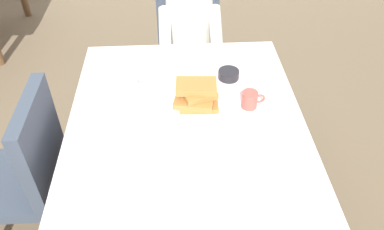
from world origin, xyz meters
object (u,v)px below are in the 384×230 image
at_px(spoon_near_edge, 205,159).
at_px(breakfast_stack, 197,95).
at_px(knife_right_of_plate, 235,109).
at_px(chair_left_side, 27,168).
at_px(syrup_pitcher, 135,83).
at_px(bowl_butter, 229,74).
at_px(fork_left_of_plate, 156,112).
at_px(dining_table_main, 187,144).
at_px(plate_breakfast, 196,107).
at_px(diner_person, 190,33).
at_px(chair_diner, 189,39).
at_px(cup_coffee, 250,100).

bearing_deg(spoon_near_edge, breakfast_stack, 102.82).
bearing_deg(knife_right_of_plate, spoon_near_edge, 148.29).
relative_size(chair_left_side, syrup_pitcher, 11.63).
height_order(bowl_butter, syrup_pitcher, syrup_pitcher).
bearing_deg(spoon_near_edge, fork_left_of_plate, 134.29).
relative_size(dining_table_main, chair_left_side, 1.64).
bearing_deg(plate_breakfast, dining_table_main, -107.73).
xyz_separation_m(breakfast_stack, spoon_near_edge, (0.01, -0.34, -0.07)).
bearing_deg(knife_right_of_plate, fork_left_of_plate, 87.51).
xyz_separation_m(fork_left_of_plate, knife_right_of_plate, (0.38, 0.00, 0.00)).
bearing_deg(fork_left_of_plate, diner_person, -14.64).
xyz_separation_m(bowl_butter, syrup_pitcher, (-0.49, -0.07, 0.02)).
bearing_deg(syrup_pitcher, knife_right_of_plate, -21.19).
height_order(dining_table_main, chair_left_side, chair_left_side).
relative_size(diner_person, breakfast_stack, 5.09).
bearing_deg(spoon_near_edge, dining_table_main, 120.74).
xyz_separation_m(diner_person, chair_left_side, (-0.84, -1.01, -0.14)).
bearing_deg(knife_right_of_plate, syrup_pitcher, 66.32).
distance_m(chair_diner, fork_left_of_plate, 1.08).
xyz_separation_m(chair_diner, spoon_near_edge, (-0.00, -1.35, 0.21)).
relative_size(cup_coffee, fork_left_of_plate, 0.63).
relative_size(chair_diner, fork_left_of_plate, 5.17).
relative_size(breakfast_stack, knife_right_of_plate, 1.10).
distance_m(plate_breakfast, knife_right_of_plate, 0.19).
bearing_deg(cup_coffee, spoon_near_edge, -126.62).
bearing_deg(fork_left_of_plate, spoon_near_edge, -148.24).
relative_size(syrup_pitcher, fork_left_of_plate, 0.44).
xyz_separation_m(diner_person, bowl_butter, (0.17, -0.62, 0.09)).
distance_m(dining_table_main, bowl_butter, 0.47).
bearing_deg(diner_person, chair_left_side, 50.50).
distance_m(chair_diner, knife_right_of_plate, 1.07).
distance_m(chair_left_side, syrup_pitcher, 0.66).
relative_size(syrup_pitcher, knife_right_of_plate, 0.40).
bearing_deg(cup_coffee, chair_diner, 103.46).
distance_m(cup_coffee, spoon_near_edge, 0.41).
relative_size(diner_person, bowl_butter, 10.18).
xyz_separation_m(chair_diner, bowl_butter, (0.17, -0.78, 0.23)).
xyz_separation_m(knife_right_of_plate, spoon_near_edge, (-0.18, -0.31, 0.00)).
xyz_separation_m(fork_left_of_plate, spoon_near_edge, (0.20, -0.31, 0.00)).
relative_size(chair_left_side, spoon_near_edge, 6.20).
distance_m(diner_person, cup_coffee, 0.90).
distance_m(chair_left_side, cup_coffee, 1.12).
distance_m(chair_diner, spoon_near_edge, 1.37).
distance_m(plate_breakfast, fork_left_of_plate, 0.19).
distance_m(syrup_pitcher, knife_right_of_plate, 0.52).
xyz_separation_m(plate_breakfast, knife_right_of_plate, (0.19, -0.02, -0.01)).
distance_m(plate_breakfast, breakfast_stack, 0.07).
bearing_deg(diner_person, cup_coffee, 105.78).
height_order(dining_table_main, diner_person, diner_person).
relative_size(diner_person, fork_left_of_plate, 6.22).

